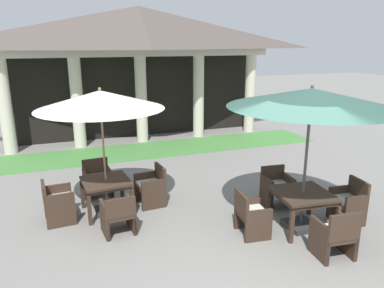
# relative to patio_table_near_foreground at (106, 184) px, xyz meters

# --- Properties ---
(ground_plane) EXTENTS (60.00, 60.00, 0.00)m
(ground_plane) POSITION_rel_patio_table_near_foreground_xyz_m (2.02, -3.15, -0.62)
(ground_plane) COLOR gray
(background_pavilion) EXTENTS (9.84, 2.48, 4.61)m
(background_pavilion) POSITION_rel_patio_table_near_foreground_xyz_m (2.02, 5.50, 2.87)
(background_pavilion) COLOR beige
(background_pavilion) RESTS_ON ground
(lawn_strip) EXTENTS (11.64, 1.95, 0.01)m
(lawn_strip) POSITION_rel_patio_table_near_foreground_xyz_m (2.02, 4.18, -0.62)
(lawn_strip) COLOR #47843D
(lawn_strip) RESTS_ON ground
(patio_table_near_foreground) EXTENTS (1.00, 1.00, 0.72)m
(patio_table_near_foreground) POSITION_rel_patio_table_near_foreground_xyz_m (0.00, 0.00, 0.00)
(patio_table_near_foreground) COLOR #38281E
(patio_table_near_foreground) RESTS_ON ground
(patio_umbrella_near_foreground) EXTENTS (2.50, 2.50, 2.62)m
(patio_umbrella_near_foreground) POSITION_rel_patio_table_near_foreground_xyz_m (-0.00, 0.00, 1.73)
(patio_umbrella_near_foreground) COLOR #2D2D2D
(patio_umbrella_near_foreground) RESTS_ON ground
(patio_chair_near_foreground_north) EXTENTS (0.64, 0.55, 0.84)m
(patio_chair_near_foreground_north) POSITION_rel_patio_table_near_foreground_xyz_m (-0.08, 0.98, -0.22)
(patio_chair_near_foreground_north) COLOR #38281E
(patio_chair_near_foreground_north) RESTS_ON ground
(patio_chair_near_foreground_east) EXTENTS (0.60, 0.65, 0.86)m
(patio_chair_near_foreground_east) POSITION_rel_patio_table_near_foreground_xyz_m (0.98, 0.08, -0.22)
(patio_chair_near_foreground_east) COLOR #38281E
(patio_chair_near_foreground_east) RESTS_ON ground
(patio_chair_near_foreground_west) EXTENTS (0.60, 0.64, 0.84)m
(patio_chair_near_foreground_west) POSITION_rel_patio_table_near_foreground_xyz_m (-0.98, -0.08, -0.22)
(patio_chair_near_foreground_west) COLOR #38281E
(patio_chair_near_foreground_west) RESTS_ON ground
(patio_chair_near_foreground_south) EXTENTS (0.61, 0.58, 0.79)m
(patio_chair_near_foreground_south) POSITION_rel_patio_table_near_foreground_xyz_m (0.08, -0.97, -0.24)
(patio_chair_near_foreground_south) COLOR #38281E
(patio_chair_near_foreground_south) RESTS_ON ground
(patio_table_mid_left) EXTENTS (1.10, 1.10, 0.73)m
(patio_table_mid_left) POSITION_rel_patio_table_near_foreground_xyz_m (3.40, -1.98, 0.01)
(patio_table_mid_left) COLOR #38281E
(patio_table_mid_left) RESTS_ON ground
(patio_umbrella_mid_left) EXTENTS (2.98, 2.98, 2.75)m
(patio_umbrella_mid_left) POSITION_rel_patio_table_near_foreground_xyz_m (3.40, -1.98, 1.87)
(patio_umbrella_mid_left) COLOR #2D2D2D
(patio_umbrella_mid_left) RESTS_ON ground
(patio_chair_mid_left_south) EXTENTS (0.64, 0.60, 0.88)m
(patio_chair_mid_left_south) POSITION_rel_patio_table_near_foreground_xyz_m (3.29, -3.02, -0.22)
(patio_chair_mid_left_south) COLOR #38281E
(patio_chair_mid_left_south) RESTS_ON ground
(patio_chair_mid_left_west) EXTENTS (0.57, 0.65, 0.84)m
(patio_chair_mid_left_west) POSITION_rel_patio_table_near_foreground_xyz_m (2.36, -1.87, -0.23)
(patio_chair_mid_left_west) COLOR #38281E
(patio_chair_mid_left_west) RESTS_ON ground
(patio_chair_mid_left_east) EXTENTS (0.56, 0.64, 0.87)m
(patio_chair_mid_left_east) POSITION_rel_patio_table_near_foreground_xyz_m (4.43, -2.09, -0.21)
(patio_chair_mid_left_east) COLOR #38281E
(patio_chair_mid_left_east) RESTS_ON ground
(patio_chair_mid_left_north) EXTENTS (0.62, 0.63, 0.84)m
(patio_chair_mid_left_north) POSITION_rel_patio_table_near_foreground_xyz_m (3.51, -0.95, -0.21)
(patio_chair_mid_left_north) COLOR #38281E
(patio_chair_mid_left_north) RESTS_ON ground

